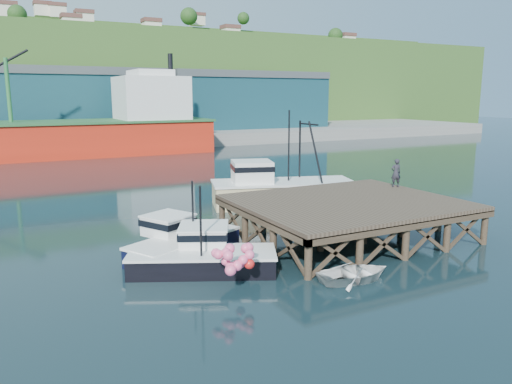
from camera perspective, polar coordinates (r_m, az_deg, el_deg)
ground at (r=26.40m, az=0.66°, el=-6.62°), size 300.00×300.00×0.00m
wharf at (r=28.68m, az=10.58°, el=-1.37°), size 12.00×10.00×2.62m
far_quay at (r=93.19m, az=-20.25°, el=6.05°), size 160.00×40.00×2.00m
warehouse_mid at (r=87.98m, az=-20.05°, el=9.40°), size 28.00×16.00×9.00m
warehouse_right at (r=96.72m, az=-1.91°, el=10.14°), size 30.00×16.00×9.00m
cargo_ship at (r=70.40m, az=-24.84°, el=6.20°), size 55.50×10.00×13.75m
hillside at (r=122.77m, az=-22.47°, el=11.62°), size 220.00×50.00×22.00m
boat_navy at (r=25.60m, az=-8.65°, el=-5.47°), size 6.62×4.90×3.93m
boat_black at (r=23.39m, az=-6.06°, el=-7.08°), size 7.12×5.95×4.15m
trawler at (r=36.65m, az=2.79°, el=0.69°), size 11.00×6.68×6.94m
dinghy at (r=22.50m, az=11.23°, el=-9.08°), size 3.59×2.70×0.70m
dockworker at (r=33.54m, az=15.70°, el=2.11°), size 0.76×0.60×1.84m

